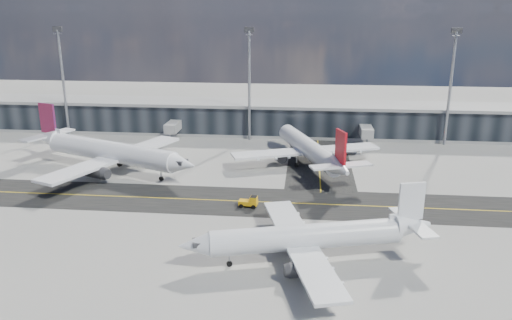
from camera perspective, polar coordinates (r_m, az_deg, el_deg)
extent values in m
plane|color=gray|center=(87.21, -4.40, -5.59)|extent=(300.00, 300.00, 0.00)
cube|color=black|center=(90.85, -3.96, -4.62)|extent=(180.00, 14.00, 0.02)
cube|color=black|center=(118.99, 7.17, 0.55)|extent=(14.00, 50.00, 0.02)
cube|color=yellow|center=(90.85, -3.96, -4.61)|extent=(180.00, 0.25, 0.01)
cube|color=yellow|center=(118.99, 7.17, 0.56)|extent=(0.25, 50.00, 0.01)
cube|color=black|center=(138.16, -0.41, 4.70)|extent=(150.00, 12.00, 8.00)
cube|color=gray|center=(137.29, -0.42, 6.49)|extent=(152.00, 13.00, 0.80)
cube|color=gray|center=(138.97, -0.41, 3.24)|extent=(150.00, 12.20, 0.80)
cube|color=gray|center=(134.28, -9.33, 3.89)|extent=(3.00, 10.00, 2.40)
cylinder|color=gray|center=(130.15, -9.84, 2.40)|extent=(0.60, 0.60, 2.40)
cube|color=gray|center=(130.54, 12.42, 3.34)|extent=(3.00, 10.00, 2.40)
cylinder|color=gray|center=(126.28, 12.59, 1.79)|extent=(0.60, 0.60, 2.40)
cylinder|color=gray|center=(144.09, -21.14, 8.12)|extent=(0.70, 0.70, 28.00)
cube|color=#2D2D30|center=(142.88, -21.76, 13.74)|extent=(2.50, 0.50, 1.40)
cylinder|color=gray|center=(129.51, -0.77, 8.37)|extent=(0.70, 0.70, 28.00)
cube|color=#2D2D30|center=(128.15, -0.79, 14.65)|extent=(2.50, 0.50, 1.40)
cylinder|color=gray|center=(133.35, 21.30, 7.47)|extent=(0.70, 0.70, 28.00)
cube|color=#2D2D30|center=(132.03, 21.97, 13.54)|extent=(2.50, 0.50, 1.40)
cylinder|color=white|center=(109.59, -16.24, 0.94)|extent=(32.03, 16.68, 4.38)
cone|color=white|center=(97.75, -8.40, -0.47)|extent=(6.74, 6.15, 4.38)
cone|color=white|center=(123.39, -22.65, 2.37)|extent=(7.75, 6.57, 4.38)
cube|color=white|center=(109.14, -15.78, 0.31)|extent=(19.38, 36.50, 0.55)
cylinder|color=#2D2D30|center=(113.32, -13.04, 0.49)|extent=(5.22, 4.10, 2.52)
cylinder|color=#2D2D30|center=(104.36, -17.78, -1.32)|extent=(5.22, 4.10, 2.52)
cube|color=silver|center=(113.09, -13.07, 0.92)|extent=(2.19, 1.25, 0.88)
cube|color=silver|center=(104.10, -17.82, -0.86)|extent=(2.19, 1.25, 0.88)
cube|color=#6A1946|center=(121.99, -22.73, 4.43)|extent=(4.44, 2.22, 6.79)
cube|color=white|center=(123.24, -22.69, 2.66)|extent=(7.89, 13.32, 0.38)
cube|color=#2D2D30|center=(97.94, -8.66, -0.18)|extent=(2.95, 3.07, 0.77)
cylinder|color=gray|center=(101.94, -10.80, -1.67)|extent=(0.34, 0.34, 2.19)
cylinder|color=black|center=(102.20, -10.77, -2.11)|extent=(1.06, 0.73, 0.99)
cylinder|color=black|center=(113.61, -15.33, -0.42)|extent=(1.32, 0.97, 1.21)
cylinder|color=black|center=(109.23, -17.68, -1.32)|extent=(1.32, 0.97, 1.21)
cylinder|color=white|center=(110.26, 5.98, 1.40)|extent=(14.22, 29.07, 3.95)
cone|color=white|center=(125.55, 3.27, 3.39)|extent=(5.44, 6.02, 3.95)
cone|color=white|center=(94.85, 9.66, -0.98)|extent=(5.80, 6.94, 3.95)
cube|color=white|center=(111.41, 5.78, 1.04)|extent=(33.11, 16.55, 0.49)
cylinder|color=#2D2D30|center=(110.72, 2.72, 0.42)|extent=(3.60, 4.68, 2.27)
cylinder|color=#2D2D30|center=(114.75, 8.36, 0.85)|extent=(3.60, 4.68, 2.27)
cube|color=silver|center=(110.50, 2.72, 0.81)|extent=(1.07, 1.99, 0.79)
cube|color=silver|center=(114.53, 8.38, 1.23)|extent=(1.07, 1.99, 0.79)
cube|color=red|center=(94.10, 9.66, 1.51)|extent=(1.89, 4.03, 6.12)
cube|color=white|center=(94.67, 9.68, -0.64)|extent=(12.05, 6.79, 0.35)
cube|color=#2D2D30|center=(125.01, 3.35, 3.51)|extent=(2.73, 2.62, 0.69)
cylinder|color=gray|center=(121.72, 3.97, 1.59)|extent=(0.31, 0.31, 1.97)
cylinder|color=black|center=(121.91, 3.96, 1.26)|extent=(0.64, 0.95, 0.89)
cylinder|color=black|center=(109.34, 4.65, -0.56)|extent=(0.85, 1.19, 1.09)
cylinder|color=black|center=(111.40, 7.53, -0.32)|extent=(0.85, 1.19, 1.09)
cylinder|color=silver|center=(69.07, 5.74, -8.74)|extent=(26.38, 10.47, 3.52)
cone|color=silver|center=(66.95, -6.89, -9.65)|extent=(5.18, 4.57, 3.52)
cone|color=silver|center=(74.18, 17.40, -7.15)|extent=(6.03, 4.81, 3.52)
cube|color=silver|center=(69.24, 5.01, -9.46)|extent=(12.26, 30.01, 0.44)
cylinder|color=#2D2D30|center=(64.98, 5.40, -12.32)|extent=(4.10, 2.94, 2.02)
cylinder|color=#2D2D30|center=(74.08, 3.29, -8.40)|extent=(4.10, 2.94, 2.02)
cube|color=silver|center=(64.64, 5.42, -11.78)|extent=(1.79, 0.81, 0.70)
cube|color=silver|center=(73.78, 3.30, -7.91)|extent=(1.79, 0.81, 0.70)
cube|color=silver|center=(72.60, 17.35, -4.52)|extent=(3.67, 1.37, 5.46)
cube|color=silver|center=(73.97, 17.44, -6.78)|extent=(5.20, 10.83, 0.31)
cube|color=#2D2D30|center=(66.81, -6.52, -9.36)|extent=(2.21, 2.34, 0.62)
cylinder|color=gray|center=(68.37, -3.06, -11.27)|extent=(0.26, 0.26, 1.76)
cylinder|color=black|center=(68.68, -3.06, -11.76)|extent=(0.85, 0.51, 0.79)
cylinder|color=black|center=(68.43, 6.98, -11.90)|extent=(1.05, 0.68, 0.97)
cylinder|color=black|center=(72.90, 5.80, -9.95)|extent=(1.05, 0.68, 0.97)
cube|color=#DD9D0B|center=(87.44, -0.90, -4.90)|extent=(3.39, 1.83, 0.76)
cube|color=#DD9D0B|center=(86.99, -0.27, -4.51)|extent=(1.33, 1.52, 0.98)
cube|color=black|center=(86.85, -0.27, -4.28)|extent=(1.21, 1.46, 0.27)
cylinder|color=black|center=(88.03, -0.11, -5.04)|extent=(0.78, 0.34, 0.76)
cylinder|color=black|center=(86.75, -0.29, -5.39)|extent=(0.78, 0.34, 0.76)
cylinder|color=black|center=(88.47, -1.49, -4.94)|extent=(0.78, 0.34, 0.76)
cylinder|color=black|center=(87.19, -1.70, -5.28)|extent=(0.78, 0.34, 0.76)
imported|color=white|center=(123.02, 10.80, 1.32)|extent=(3.57, 6.23, 1.64)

